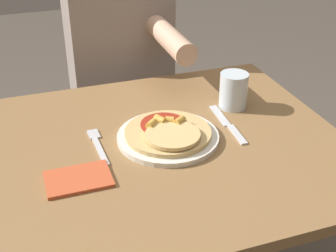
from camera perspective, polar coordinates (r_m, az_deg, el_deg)
name	(u,v)px	position (r m, az deg, el deg)	size (l,w,h in m)	color
dining_table	(167,185)	(1.29, -0.15, -7.24)	(0.92, 0.81, 0.76)	olive
plate	(168,137)	(1.22, 0.00, -1.34)	(0.27, 0.27, 0.01)	silver
pizza	(169,132)	(1.21, 0.06, -0.73)	(0.23, 0.23, 0.04)	tan
fork	(98,144)	(1.21, -8.57, -2.22)	(0.03, 0.18, 0.00)	silver
knife	(228,125)	(1.29, 7.34, 0.17)	(0.03, 0.22, 0.00)	silver
drinking_glass	(233,91)	(1.37, 7.98, 4.31)	(0.08, 0.08, 0.11)	silver
napkin	(78,179)	(1.09, -10.87, -6.35)	(0.15, 0.10, 0.01)	#C6512D
person_diner	(121,67)	(1.77, -5.74, 7.15)	(0.36, 0.52, 1.22)	#2D2D38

